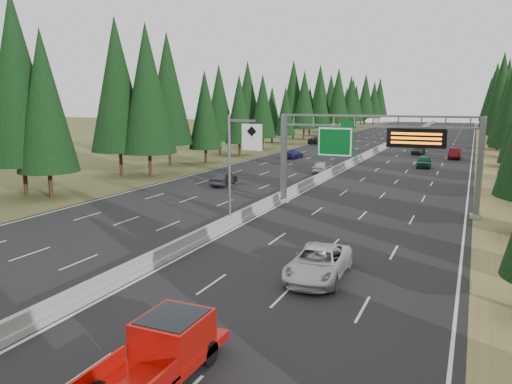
% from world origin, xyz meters
% --- Properties ---
extents(road, '(32.00, 260.00, 0.08)m').
position_xyz_m(road, '(0.00, 80.00, 0.04)').
color(road, black).
rests_on(road, ground).
extents(shoulder_right, '(3.60, 260.00, 0.06)m').
position_xyz_m(shoulder_right, '(17.80, 80.00, 0.03)').
color(shoulder_right, olive).
rests_on(shoulder_right, ground).
extents(shoulder_left, '(3.60, 260.00, 0.06)m').
position_xyz_m(shoulder_left, '(-17.80, 80.00, 0.03)').
color(shoulder_left, '#3F4721').
rests_on(shoulder_left, ground).
extents(median_barrier, '(0.70, 260.00, 0.85)m').
position_xyz_m(median_barrier, '(0.00, 80.00, 0.41)').
color(median_barrier, gray).
rests_on(median_barrier, road).
extents(sign_gantry, '(16.75, 0.98, 7.80)m').
position_xyz_m(sign_gantry, '(8.92, 34.88, 5.27)').
color(sign_gantry, slate).
rests_on(sign_gantry, road).
extents(hov_sign_pole, '(2.80, 0.50, 8.00)m').
position_xyz_m(hov_sign_pole, '(0.58, 24.97, 4.72)').
color(hov_sign_pole, slate).
rests_on(hov_sign_pole, road).
extents(tree_row_left, '(11.89, 244.38, 18.98)m').
position_xyz_m(tree_row_left, '(-21.89, 78.19, 9.31)').
color(tree_row_left, black).
rests_on(tree_row_left, ground).
extents(silver_minivan, '(2.88, 5.82, 1.59)m').
position_xyz_m(silver_minivan, '(8.82, 17.51, 0.87)').
color(silver_minivan, silver).
rests_on(silver_minivan, road).
extents(red_pickup, '(2.14, 5.99, 1.95)m').
position_xyz_m(red_pickup, '(6.93, 6.48, 1.16)').
color(red_pickup, black).
rests_on(red_pickup, road).
extents(car_ahead_green, '(2.04, 4.61, 1.54)m').
position_xyz_m(car_ahead_green, '(9.63, 64.42, 0.85)').
color(car_ahead_green, '#114D32').
rests_on(car_ahead_green, road).
extents(car_ahead_dkred, '(1.84, 5.05, 1.65)m').
position_xyz_m(car_ahead_dkred, '(13.07, 76.85, 0.91)').
color(car_ahead_dkred, '#4D0B0E').
rests_on(car_ahead_dkred, road).
extents(car_ahead_dkgrey, '(2.15, 4.76, 1.35)m').
position_xyz_m(car_ahead_dkgrey, '(7.23, 81.22, 0.76)').
color(car_ahead_dkgrey, black).
rests_on(car_ahead_dkgrey, road).
extents(car_ahead_white, '(3.09, 5.79, 1.55)m').
position_xyz_m(car_ahead_white, '(6.63, 99.68, 0.85)').
color(car_ahead_white, silver).
rests_on(car_ahead_white, road).
extents(car_ahead_far, '(1.80, 4.41, 1.50)m').
position_xyz_m(car_ahead_far, '(1.50, 120.70, 0.83)').
color(car_ahead_far, black).
rests_on(car_ahead_far, road).
extents(car_onc_near, '(1.73, 4.28, 1.38)m').
position_xyz_m(car_onc_near, '(-8.48, 40.52, 0.77)').
color(car_onc_near, black).
rests_on(car_onc_near, road).
extents(car_onc_blue, '(2.11, 4.59, 1.30)m').
position_xyz_m(car_onc_blue, '(-10.07, 67.25, 0.73)').
color(car_onc_blue, navy).
rests_on(car_onc_blue, road).
extents(car_onc_white, '(1.80, 4.33, 1.46)m').
position_xyz_m(car_onc_white, '(-1.50, 53.85, 0.81)').
color(car_onc_white, '#B3B3B3').
rests_on(car_onc_white, road).
extents(car_onc_far, '(2.54, 5.34, 1.47)m').
position_xyz_m(car_onc_far, '(-14.50, 94.34, 0.82)').
color(car_onc_far, black).
rests_on(car_onc_far, road).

